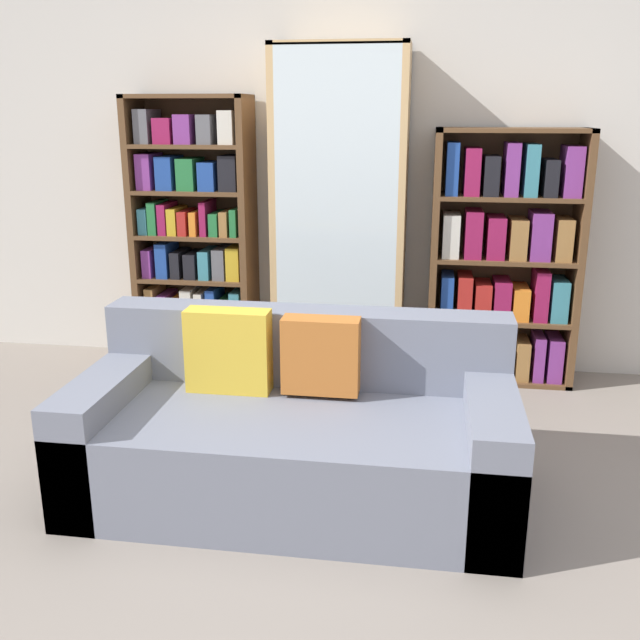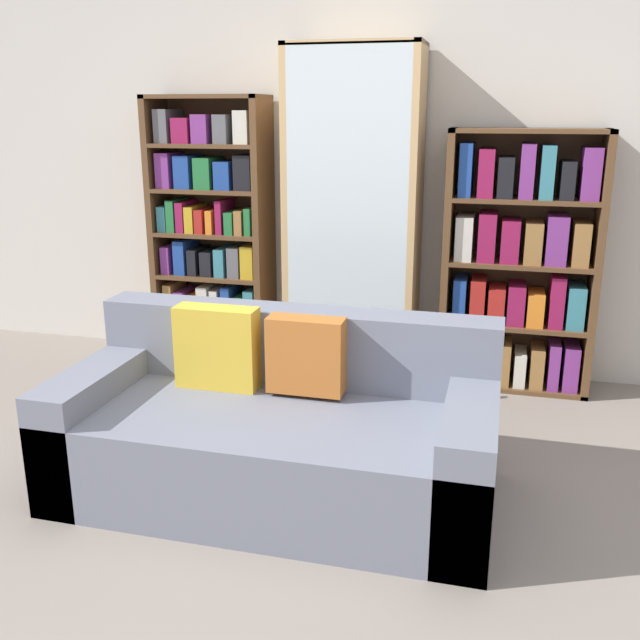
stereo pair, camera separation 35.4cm
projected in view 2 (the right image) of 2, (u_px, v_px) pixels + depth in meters
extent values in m
plane|color=gray|center=(241.00, 571.00, 2.51)|extent=(16.00, 16.00, 0.00)
cube|color=beige|center=(370.00, 146.00, 4.24)|extent=(7.09, 0.06, 2.70)
cube|color=slate|center=(275.00, 452.00, 2.96)|extent=(1.77, 0.85, 0.39)
cube|color=slate|center=(297.00, 345.00, 3.16)|extent=(1.77, 0.20, 0.33)
cube|color=slate|center=(105.00, 418.00, 3.13)|extent=(0.20, 0.85, 0.51)
cube|color=slate|center=(469.00, 461.00, 2.75)|extent=(0.20, 0.85, 0.51)
cube|color=gold|center=(217.00, 347.00, 3.08)|extent=(0.36, 0.12, 0.36)
cube|color=#B76628|center=(306.00, 355.00, 2.98)|extent=(0.32, 0.12, 0.32)
cube|color=brown|center=(161.00, 231.00, 4.51)|extent=(0.04, 0.32, 1.65)
cube|color=brown|center=(264.00, 235.00, 4.35)|extent=(0.04, 0.32, 1.65)
cube|color=brown|center=(206.00, 97.00, 4.20)|extent=(0.73, 0.32, 0.02)
cube|color=brown|center=(217.00, 356.00, 4.66)|extent=(0.73, 0.32, 0.02)
cube|color=brown|center=(221.00, 229.00, 4.57)|extent=(0.73, 0.01, 1.65)
cube|color=brown|center=(215.00, 315.00, 4.58)|extent=(0.65, 0.32, 0.02)
cube|color=brown|center=(214.00, 275.00, 4.50)|extent=(0.65, 0.32, 0.02)
cube|color=brown|center=(212.00, 233.00, 4.43)|extent=(0.65, 0.32, 0.02)
cube|color=brown|center=(210.00, 190.00, 4.35)|extent=(0.65, 0.32, 0.02)
cube|color=brown|center=(208.00, 145.00, 4.28)|extent=(0.65, 0.32, 0.02)
cube|color=#8E1947|center=(177.00, 339.00, 4.69)|extent=(0.06, 0.24, 0.18)
cube|color=beige|center=(187.00, 341.00, 4.67)|extent=(0.06, 0.24, 0.15)
cube|color=orange|center=(196.00, 341.00, 4.66)|extent=(0.05, 0.24, 0.16)
cube|color=gold|center=(206.00, 342.00, 4.64)|extent=(0.06, 0.24, 0.17)
cube|color=gold|center=(216.00, 342.00, 4.62)|extent=(0.05, 0.24, 0.17)
cube|color=gold|center=(226.00, 340.00, 4.60)|extent=(0.06, 0.24, 0.21)
cube|color=#1E4293|center=(236.00, 343.00, 4.59)|extent=(0.06, 0.24, 0.19)
cube|color=olive|center=(246.00, 346.00, 4.57)|extent=(0.06, 0.24, 0.16)
cube|color=orange|center=(257.00, 347.00, 4.56)|extent=(0.05, 0.24, 0.15)
cube|color=olive|center=(175.00, 296.00, 4.60)|extent=(0.06, 0.24, 0.20)
cube|color=#7A3384|center=(186.00, 300.00, 4.59)|extent=(0.06, 0.24, 0.15)
cube|color=orange|center=(198.00, 302.00, 4.58)|extent=(0.06, 0.24, 0.14)
cube|color=beige|center=(209.00, 299.00, 4.55)|extent=(0.07, 0.24, 0.20)
cube|color=beige|center=(220.00, 301.00, 4.53)|extent=(0.05, 0.24, 0.18)
cube|color=#1E4293|center=(232.00, 300.00, 4.51)|extent=(0.06, 0.24, 0.20)
cube|color=#237038|center=(243.00, 305.00, 4.50)|extent=(0.06, 0.24, 0.14)
cube|color=teal|center=(254.00, 302.00, 4.47)|extent=(0.06, 0.24, 0.19)
cube|color=#7A3384|center=(173.00, 258.00, 4.53)|extent=(0.06, 0.24, 0.17)
cube|color=#1E4293|center=(186.00, 255.00, 4.50)|extent=(0.07, 0.24, 0.21)
cube|color=black|center=(199.00, 260.00, 4.49)|extent=(0.06, 0.24, 0.16)
cube|color=black|center=(212.00, 262.00, 4.47)|extent=(0.07, 0.24, 0.15)
cube|color=teal|center=(225.00, 261.00, 4.45)|extent=(0.06, 0.24, 0.17)
cube|color=#5B5B60|center=(239.00, 260.00, 4.42)|extent=(0.07, 0.24, 0.19)
cube|color=gold|center=(253.00, 260.00, 4.40)|extent=(0.08, 0.24, 0.20)
cube|color=teal|center=(169.00, 217.00, 4.46)|extent=(0.05, 0.24, 0.15)
cube|color=#237038|center=(178.00, 215.00, 4.44)|extent=(0.05, 0.24, 0.19)
cube|color=#8E1947|center=(187.00, 216.00, 4.43)|extent=(0.05, 0.24, 0.18)
cube|color=gold|center=(196.00, 218.00, 4.42)|extent=(0.06, 0.24, 0.16)
cube|color=#AD231E|center=(206.00, 220.00, 4.40)|extent=(0.05, 0.24, 0.14)
cube|color=orange|center=(216.00, 220.00, 4.39)|extent=(0.04, 0.24, 0.14)
cube|color=#8E1947|center=(225.00, 216.00, 4.36)|extent=(0.04, 0.24, 0.20)
cube|color=#237038|center=(235.00, 222.00, 4.36)|extent=(0.05, 0.24, 0.13)
cube|color=olive|center=(244.00, 221.00, 4.34)|extent=(0.05, 0.24, 0.15)
cube|color=#237038|center=(253.00, 220.00, 4.33)|extent=(0.04, 0.24, 0.16)
cube|color=#7A3384|center=(170.00, 170.00, 4.37)|extent=(0.09, 0.24, 0.21)
cube|color=#1E4293|center=(189.00, 171.00, 4.34)|extent=(0.10, 0.24, 0.20)
cube|color=#237038|center=(209.00, 173.00, 4.31)|extent=(0.10, 0.24, 0.19)
cube|color=#1E4293|center=(228.00, 175.00, 4.29)|extent=(0.10, 0.24, 0.17)
cube|color=black|center=(248.00, 172.00, 4.25)|extent=(0.11, 0.24, 0.20)
cube|color=#5B5B60|center=(168.00, 126.00, 4.30)|extent=(0.09, 0.24, 0.20)
cube|color=#8E1947|center=(187.00, 130.00, 4.28)|extent=(0.11, 0.24, 0.15)
cube|color=#7A3384|center=(206.00, 129.00, 4.24)|extent=(0.10, 0.24, 0.17)
cube|color=#5B5B60|center=(226.00, 129.00, 4.21)|extent=(0.09, 0.24, 0.17)
cube|color=beige|center=(247.00, 127.00, 4.18)|extent=(0.09, 0.24, 0.19)
cube|color=tan|center=(293.00, 215.00, 4.24)|extent=(0.04, 0.36, 1.91)
cube|color=tan|center=(415.00, 219.00, 4.07)|extent=(0.04, 0.36, 1.91)
cube|color=tan|center=(355.00, 44.00, 3.89)|extent=(0.77, 0.36, 0.02)
cube|color=tan|center=(351.00, 369.00, 4.42)|extent=(0.77, 0.36, 0.02)
cube|color=tan|center=(359.00, 213.00, 4.32)|extent=(0.77, 0.01, 1.91)
cube|color=silver|center=(346.00, 222.00, 3.99)|extent=(0.69, 0.01, 1.89)
cube|color=tan|center=(352.00, 319.00, 4.33)|extent=(0.69, 0.32, 0.02)
cube|color=tan|center=(352.00, 269.00, 4.24)|extent=(0.69, 0.32, 0.02)
cube|color=tan|center=(353.00, 217.00, 4.15)|extent=(0.69, 0.32, 0.02)
cube|color=tan|center=(354.00, 163.00, 4.07)|extent=(0.69, 0.32, 0.02)
cube|color=tan|center=(354.00, 106.00, 3.98)|extent=(0.69, 0.32, 0.02)
cylinder|color=silver|center=(309.00, 358.00, 4.48)|extent=(0.01, 0.01, 0.06)
cone|color=silver|center=(309.00, 348.00, 4.46)|extent=(0.08, 0.08, 0.08)
cylinder|color=silver|center=(326.00, 360.00, 4.46)|extent=(0.01, 0.01, 0.06)
cone|color=silver|center=(326.00, 349.00, 4.44)|extent=(0.08, 0.08, 0.08)
cylinder|color=silver|center=(343.00, 361.00, 4.43)|extent=(0.01, 0.01, 0.06)
cone|color=silver|center=(343.00, 350.00, 4.41)|extent=(0.08, 0.08, 0.08)
cylinder|color=silver|center=(360.00, 363.00, 4.40)|extent=(0.01, 0.01, 0.06)
cone|color=silver|center=(360.00, 352.00, 4.38)|extent=(0.08, 0.08, 0.08)
cylinder|color=silver|center=(377.00, 365.00, 4.37)|extent=(0.01, 0.01, 0.06)
cone|color=silver|center=(377.00, 354.00, 4.35)|extent=(0.08, 0.08, 0.08)
cylinder|color=silver|center=(394.00, 367.00, 4.33)|extent=(0.01, 0.01, 0.06)
cone|color=silver|center=(394.00, 356.00, 4.31)|extent=(0.08, 0.08, 0.08)
cylinder|color=silver|center=(314.00, 307.00, 4.39)|extent=(0.01, 0.01, 0.08)
cone|color=silver|center=(314.00, 293.00, 4.36)|extent=(0.09, 0.09, 0.10)
cylinder|color=silver|center=(339.00, 309.00, 4.35)|extent=(0.01, 0.01, 0.08)
cone|color=silver|center=(339.00, 294.00, 4.33)|extent=(0.09, 0.09, 0.10)
cylinder|color=silver|center=(365.00, 312.00, 4.30)|extent=(0.01, 0.01, 0.08)
cone|color=silver|center=(365.00, 297.00, 4.27)|extent=(0.09, 0.09, 0.10)
cylinder|color=silver|center=(391.00, 314.00, 4.24)|extent=(0.01, 0.01, 0.08)
cone|color=silver|center=(392.00, 299.00, 4.22)|extent=(0.09, 0.09, 0.10)
cylinder|color=silver|center=(310.00, 259.00, 4.29)|extent=(0.01, 0.01, 0.07)
cone|color=silver|center=(310.00, 245.00, 4.27)|extent=(0.09, 0.09, 0.09)
cylinder|color=silver|center=(331.00, 260.00, 4.25)|extent=(0.01, 0.01, 0.07)
cone|color=silver|center=(331.00, 247.00, 4.23)|extent=(0.09, 0.09, 0.09)
cylinder|color=silver|center=(353.00, 261.00, 4.24)|extent=(0.01, 0.01, 0.07)
cone|color=silver|center=(353.00, 247.00, 4.22)|extent=(0.09, 0.09, 0.09)
cylinder|color=silver|center=(374.00, 262.00, 4.19)|extent=(0.01, 0.01, 0.07)
cone|color=silver|center=(374.00, 249.00, 4.17)|extent=(0.09, 0.09, 0.09)
cylinder|color=silver|center=(396.00, 264.00, 4.16)|extent=(0.01, 0.01, 0.07)
cone|color=silver|center=(396.00, 250.00, 4.14)|extent=(0.09, 0.09, 0.09)
cylinder|color=silver|center=(309.00, 206.00, 4.22)|extent=(0.01, 0.01, 0.08)
cone|color=silver|center=(309.00, 190.00, 4.19)|extent=(0.08, 0.08, 0.10)
cylinder|color=silver|center=(326.00, 207.00, 4.17)|extent=(0.01, 0.01, 0.08)
cone|color=silver|center=(326.00, 191.00, 4.15)|extent=(0.08, 0.08, 0.10)
cylinder|color=silver|center=(344.00, 207.00, 4.16)|extent=(0.01, 0.01, 0.08)
cone|color=silver|center=(344.00, 191.00, 4.13)|extent=(0.08, 0.08, 0.10)
cylinder|color=silver|center=(361.00, 209.00, 4.11)|extent=(0.01, 0.01, 0.08)
cone|color=silver|center=(362.00, 192.00, 4.08)|extent=(0.08, 0.08, 0.10)
cylinder|color=silver|center=(381.00, 208.00, 4.11)|extent=(0.01, 0.01, 0.08)
cone|color=silver|center=(381.00, 192.00, 4.09)|extent=(0.08, 0.08, 0.10)
cylinder|color=silver|center=(400.00, 209.00, 4.08)|extent=(0.01, 0.01, 0.08)
cone|color=silver|center=(400.00, 193.00, 4.06)|extent=(0.08, 0.08, 0.10)
cylinder|color=silver|center=(307.00, 152.00, 4.10)|extent=(0.01, 0.01, 0.09)
cone|color=silver|center=(307.00, 135.00, 4.08)|extent=(0.08, 0.08, 0.10)
cylinder|color=silver|center=(325.00, 153.00, 4.07)|extent=(0.01, 0.01, 0.09)
cone|color=silver|center=(325.00, 136.00, 4.05)|extent=(0.08, 0.08, 0.10)
cylinder|color=silver|center=(344.00, 153.00, 4.06)|extent=(0.01, 0.01, 0.09)
cone|color=silver|center=(345.00, 136.00, 4.04)|extent=(0.08, 0.08, 0.10)
cylinder|color=silver|center=(363.00, 153.00, 4.04)|extent=(0.01, 0.01, 0.09)
cone|color=silver|center=(364.00, 136.00, 4.02)|extent=(0.08, 0.08, 0.10)
cylinder|color=silver|center=(382.00, 153.00, 4.03)|extent=(0.01, 0.01, 0.09)
cone|color=silver|center=(383.00, 136.00, 4.00)|extent=(0.08, 0.08, 0.10)
cylinder|color=silver|center=(401.00, 154.00, 3.99)|extent=(0.01, 0.01, 0.09)
cone|color=silver|center=(402.00, 136.00, 3.96)|extent=(0.08, 0.08, 0.10)
cylinder|color=silver|center=(310.00, 98.00, 4.04)|extent=(0.01, 0.01, 0.07)
cone|color=silver|center=(310.00, 84.00, 4.02)|extent=(0.09, 0.09, 0.08)
cylinder|color=silver|center=(332.00, 98.00, 4.01)|extent=(0.01, 0.01, 0.07)
cone|color=silver|center=(332.00, 84.00, 3.99)|extent=(0.09, 0.09, 0.08)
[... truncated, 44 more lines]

